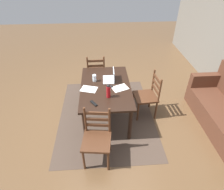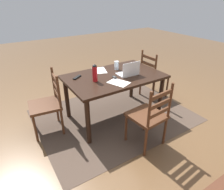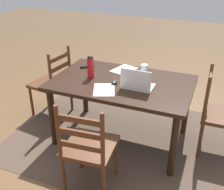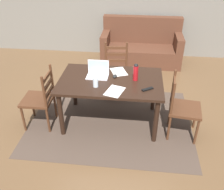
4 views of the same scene
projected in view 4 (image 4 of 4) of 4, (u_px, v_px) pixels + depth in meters
The scene contains 14 objects.
ground_plane at pixel (111, 120), 4.06m from camera, with size 14.00×14.00×0.00m, color brown.
area_rug at pixel (111, 120), 4.06m from camera, with size 2.54×1.96×0.01m, color #47382D.
dining_table at pixel (111, 85), 3.71m from camera, with size 1.52×0.96×0.75m.
chair_right_near at pixel (182, 108), 3.56m from camera, with size 0.49×0.49×0.95m.
chair_left_near at pixel (40, 99), 3.75m from camera, with size 0.45×0.45×0.95m.
chair_far_head at pixel (116, 71), 4.53m from camera, with size 0.48×0.48×0.95m.
couch at pixel (141, 47), 5.82m from camera, with size 1.80×0.80×1.00m.
laptop at pixel (98, 72), 3.74m from camera, with size 0.32×0.23×0.23m.
water_bottle at pixel (136, 72), 3.59m from camera, with size 0.07×0.07×0.26m.
drinking_glass at pixel (96, 82), 3.46m from camera, with size 0.08×0.08×0.14m, color silver.
computer_mouse at pixel (115, 76), 3.72m from camera, with size 0.06×0.10×0.03m, color black.
tv_remote at pixel (148, 89), 3.42m from camera, with size 0.04×0.17×0.02m, color black.
paper_stack_left at pixel (119, 72), 3.88m from camera, with size 0.21×0.30×0.00m, color white.
paper_stack_right at pixel (115, 91), 3.38m from camera, with size 0.21×0.30×0.00m, color white.
Camera 4 is at (0.38, -3.19, 2.52)m, focal length 40.12 mm.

